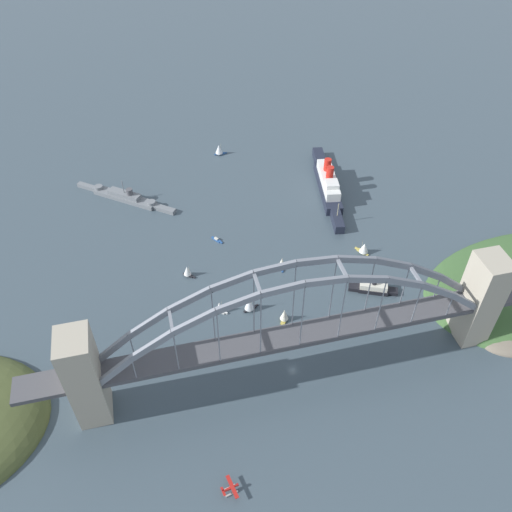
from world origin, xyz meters
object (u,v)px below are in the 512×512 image
at_px(small_boat_0, 282,263).
at_px(small_boat_7, 219,149).
at_px(small_boat_1, 364,248).
at_px(small_boat_3, 284,315).
at_px(harbor_arch_bridge, 296,333).
at_px(small_boat_6, 249,303).
at_px(small_boat_5, 220,307).
at_px(small_boat_4, 217,240).
at_px(harbor_ferry_steamer, 373,287).
at_px(small_boat_2, 187,271).
at_px(naval_cruiser, 126,197).
at_px(seaplane_taxiing_near_bridge, 231,489).
at_px(ocean_liner, 328,183).

height_order(small_boat_0, small_boat_7, small_boat_7).
relative_size(small_boat_1, small_boat_3, 1.01).
distance_m(harbor_arch_bridge, small_boat_1, 105.31).
bearing_deg(small_boat_6, small_boat_5, 171.69).
distance_m(small_boat_4, small_boat_6, 64.42).
bearing_deg(small_boat_3, small_boat_5, 156.66).
relative_size(harbor_ferry_steamer, small_boat_4, 3.52).
distance_m(small_boat_0, small_boat_5, 51.89).
bearing_deg(small_boat_2, small_boat_5, -68.00).
bearing_deg(small_boat_4, small_boat_3, -72.34).
xyz_separation_m(naval_cruiser, small_boat_4, (55.24, -59.50, -1.92)).
bearing_deg(small_boat_1, harbor_ferry_steamer, -102.73).
bearing_deg(naval_cruiser, harbor_ferry_steamer, -42.60).
bearing_deg(small_boat_4, small_boat_6, -83.71).
bearing_deg(seaplane_taxiing_near_bridge, small_boat_4, 81.37).
bearing_deg(small_boat_6, small_boat_2, 130.26).
height_order(seaplane_taxiing_near_bridge, small_boat_6, small_boat_6).
height_order(naval_cruiser, small_boat_6, naval_cruiser).
bearing_deg(harbor_arch_bridge, small_boat_4, 100.14).
relative_size(harbor_arch_bridge, small_boat_1, 26.36).
xyz_separation_m(small_boat_0, small_boat_4, (-34.66, 34.74, -3.46)).
bearing_deg(small_boat_0, small_boat_5, -149.10).
bearing_deg(small_boat_4, small_boat_5, -99.13).
distance_m(ocean_liner, harbor_ferry_steamer, 102.68).
xyz_separation_m(small_boat_3, small_boat_5, (-34.10, 14.72, -0.24)).
bearing_deg(ocean_liner, small_boat_1, -90.24).
bearing_deg(small_boat_5, small_boat_7, 79.18).
distance_m(small_boat_1, small_boat_5, 102.74).
height_order(small_boat_5, small_boat_7, small_boat_7).
relative_size(naval_cruiser, small_boat_2, 7.67).
height_order(small_boat_2, small_boat_5, small_boat_5).
bearing_deg(small_boat_2, small_boat_6, -49.74).
bearing_deg(harbor_arch_bridge, small_boat_1, 46.95).
xyz_separation_m(harbor_ferry_steamer, small_boat_2, (-105.38, 38.75, 1.56)).
bearing_deg(small_boat_7, harbor_arch_bridge, -90.53).
relative_size(harbor_ferry_steamer, seaplane_taxiing_near_bridge, 2.62).
relative_size(small_boat_6, small_boat_7, 1.11).
xyz_separation_m(harbor_arch_bridge, small_boat_0, (15.14, 74.36, -25.74)).
distance_m(harbor_arch_bridge, small_boat_6, 52.95).
bearing_deg(small_boat_1, ocean_liner, 89.76).
height_order(harbor_arch_bridge, harbor_ferry_steamer, harbor_arch_bridge).
xyz_separation_m(ocean_liner, small_boat_1, (-0.29, -70.11, -1.72)).
relative_size(small_boat_0, small_boat_4, 1.09).
bearing_deg(seaplane_taxiing_near_bridge, naval_cruiser, 97.82).
height_order(ocean_liner, naval_cruiser, ocean_liner).
xyz_separation_m(small_boat_2, small_boat_5, (13.52, -33.46, 0.10)).
relative_size(small_boat_1, small_boat_5, 1.08).
distance_m(small_boat_0, small_boat_3, 42.66).
relative_size(small_boat_1, small_boat_7, 0.95).
bearing_deg(small_boat_2, small_boat_1, -3.31).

